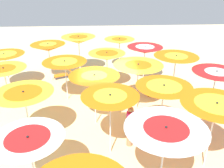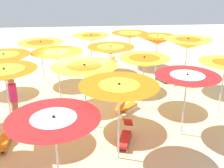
% 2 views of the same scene
% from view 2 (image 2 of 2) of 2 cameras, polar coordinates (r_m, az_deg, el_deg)
% --- Properties ---
extents(ground, '(41.20, 41.20, 0.04)m').
position_cam_2_polar(ground, '(11.30, -7.61, -5.40)').
color(ground, beige).
extents(beach_umbrella_1, '(2.12, 2.12, 2.24)m').
position_cam_2_polar(beach_umbrella_1, '(6.23, -12.11, -8.71)').
color(beach_umbrella_1, silver).
rests_on(beach_umbrella_1, ground).
extents(beach_umbrella_2, '(2.19, 2.19, 2.44)m').
position_cam_2_polar(beach_umbrella_2, '(7.31, 1.50, -1.29)').
color(beach_umbrella_2, silver).
rests_on(beach_umbrella_2, ground).
extents(beach_umbrella_3, '(2.08, 2.08, 2.25)m').
position_cam_2_polar(beach_umbrella_3, '(8.95, 15.57, 0.71)').
color(beach_umbrella_3, silver).
rests_on(beach_umbrella_3, ground).
extents(beach_umbrella_6, '(2.03, 2.03, 2.50)m').
position_cam_2_polar(beach_umbrella_6, '(9.01, -21.80, 1.84)').
color(beach_umbrella_6, silver).
rests_on(beach_umbrella_6, ground).
extents(beach_umbrella_7, '(2.27, 2.27, 2.38)m').
position_cam_2_polar(beach_umbrella_7, '(9.18, -5.84, 2.83)').
color(beach_umbrella_7, silver).
rests_on(beach_umbrella_7, ground).
extents(beach_umbrella_8, '(2.02, 2.02, 2.21)m').
position_cam_2_polar(beach_umbrella_8, '(10.75, 6.80, 4.59)').
color(beach_umbrella_8, silver).
rests_on(beach_umbrella_8, ground).
extents(beach_umbrella_9, '(2.13, 2.13, 2.54)m').
position_cam_2_polar(beach_umbrella_9, '(12.91, 15.74, 8.23)').
color(beach_umbrella_9, silver).
rests_on(beach_umbrella_9, ground).
extents(beach_umbrella_11, '(1.98, 1.98, 2.45)m').
position_cam_2_polar(beach_umbrella_11, '(10.97, -21.85, 4.75)').
color(beach_umbrella_11, silver).
rests_on(beach_umbrella_11, ground).
extents(beach_umbrella_12, '(2.09, 2.09, 2.37)m').
position_cam_2_polar(beach_umbrella_12, '(11.13, -11.51, 5.95)').
color(beach_umbrella_12, silver).
rests_on(beach_umbrella_12, ground).
extents(beach_umbrella_13, '(2.20, 2.20, 2.17)m').
position_cam_2_polar(beach_umbrella_13, '(12.62, -0.24, 7.18)').
color(beach_umbrella_13, silver).
rests_on(beach_umbrella_13, ground).
extents(beach_umbrella_14, '(2.03, 2.03, 2.36)m').
position_cam_2_polar(beach_umbrella_14, '(14.25, 9.58, 9.18)').
color(beach_umbrella_14, silver).
rests_on(beach_umbrella_14, ground).
extents(beach_umbrella_17, '(2.20, 2.20, 2.21)m').
position_cam_2_polar(beach_umbrella_17, '(13.78, -14.85, 7.87)').
color(beach_umbrella_17, silver).
rests_on(beach_umbrella_17, ground).
extents(beach_umbrella_18, '(2.07, 2.07, 2.19)m').
position_cam_2_polar(beach_umbrella_18, '(15.17, -4.44, 9.68)').
color(beach_umbrella_18, silver).
rests_on(beach_umbrella_18, ground).
extents(beach_umbrella_19, '(2.18, 2.18, 2.13)m').
position_cam_2_polar(beach_umbrella_19, '(16.16, 3.80, 10.26)').
color(beach_umbrella_19, silver).
rests_on(beach_umbrella_19, ground).
extents(lounger_0, '(0.38, 1.17, 0.51)m').
position_cam_2_polar(lounger_0, '(15.70, -1.70, 3.44)').
color(lounger_0, silver).
rests_on(lounger_0, ground).
extents(lounger_1, '(1.32, 0.36, 0.59)m').
position_cam_2_polar(lounger_1, '(9.33, -22.33, -11.64)').
color(lounger_1, olive).
rests_on(lounger_1, ground).
extents(lounger_2, '(1.38, 0.72, 0.67)m').
position_cam_2_polar(lounger_2, '(9.00, 2.83, -11.12)').
color(lounger_2, olive).
rests_on(lounger_2, ground).
extents(lounger_3, '(1.05, 1.04, 0.65)m').
position_cam_2_polar(lounger_3, '(10.95, 3.28, -4.79)').
color(lounger_3, silver).
rests_on(lounger_3, ground).
extents(lounger_4, '(1.23, 0.79, 0.65)m').
position_cam_2_polar(lounger_4, '(14.26, 10.98, 1.25)').
color(lounger_4, '#333338').
rests_on(lounger_4, ground).
extents(beachgoer_0, '(0.30, 0.30, 1.71)m').
position_cam_2_polar(beachgoer_0, '(10.60, -20.09, -3.00)').
color(beachgoer_0, '#A3704C').
rests_on(beachgoer_0, ground).
extents(beach_ball, '(0.35, 0.35, 0.35)m').
position_cam_2_polar(beach_ball, '(17.63, 0.13, 5.43)').
color(beach_ball, yellow).
rests_on(beach_ball, ground).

